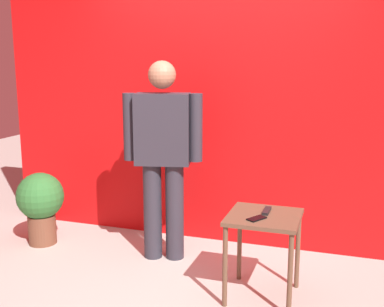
% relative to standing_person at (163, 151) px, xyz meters
% --- Properties ---
extents(ground_plane, '(12.00, 12.00, 0.00)m').
position_rel_standing_person_xyz_m(ground_plane, '(0.33, -0.63, -0.96)').
color(ground_plane, '#B7B2A8').
extents(back_wall_red, '(4.41, 0.12, 2.87)m').
position_rel_standing_person_xyz_m(back_wall_red, '(0.33, 0.60, 0.47)').
color(back_wall_red, red).
rests_on(back_wall_red, ground_plane).
extents(standing_person, '(0.68, 0.33, 1.72)m').
position_rel_standing_person_xyz_m(standing_person, '(0.00, 0.00, 0.00)').
color(standing_person, '#2D2D38').
rests_on(standing_person, ground_plane).
extents(side_table, '(0.51, 0.51, 0.63)m').
position_rel_standing_person_xyz_m(side_table, '(0.96, -0.44, -0.44)').
color(side_table, brown).
rests_on(side_table, ground_plane).
extents(cell_phone, '(0.13, 0.16, 0.01)m').
position_rel_standing_person_xyz_m(cell_phone, '(0.92, -0.54, -0.33)').
color(cell_phone, black).
rests_on(cell_phone, side_table).
extents(tv_remote, '(0.05, 0.17, 0.02)m').
position_rel_standing_person_xyz_m(tv_remote, '(0.96, -0.36, -0.32)').
color(tv_remote, black).
rests_on(tv_remote, side_table).
extents(potted_plant, '(0.44, 0.44, 0.69)m').
position_rel_standing_person_xyz_m(potted_plant, '(-1.22, -0.07, -0.56)').
color(potted_plant, brown).
rests_on(potted_plant, ground_plane).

